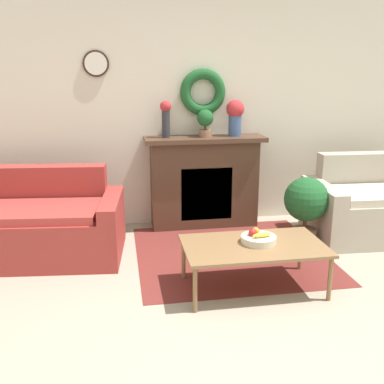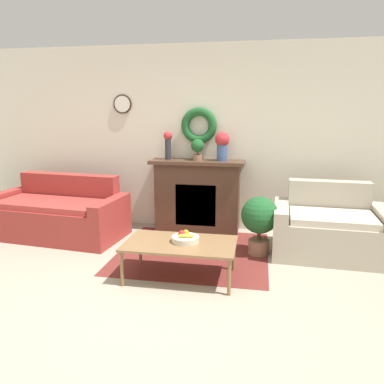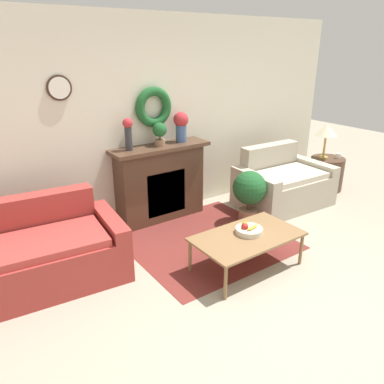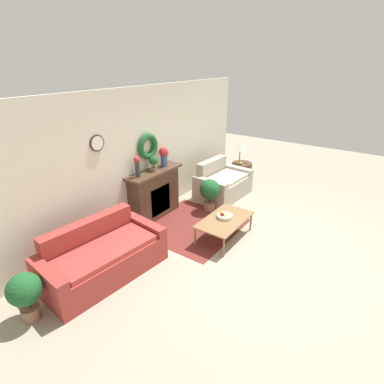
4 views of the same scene
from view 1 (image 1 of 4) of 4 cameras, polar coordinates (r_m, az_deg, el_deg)
name	(u,v)px [view 1 (image 1 of 4)]	position (r m, az deg, el deg)	size (l,w,h in m)	color
ground_plane	(262,337)	(3.32, 8.92, -17.78)	(16.00, 16.00, 0.00)	#9E937F
floor_rug	(231,254)	(4.59, 4.92, -7.79)	(1.87, 1.78, 0.01)	maroon
wall_back	(197,109)	(5.29, 0.70, 10.55)	(6.80, 0.18, 2.70)	beige
fireplace	(204,181)	(5.24, 1.55, 1.37)	(1.37, 0.41, 1.06)	#4C3323
couch_left	(24,226)	(4.73, -20.50, -4.05)	(1.97, 1.10, 0.84)	#9E332D
loveseat_right	(372,208)	(5.36, 21.93, -1.86)	(1.40, 0.98, 0.87)	#B2A893
coffee_table	(254,248)	(3.79, 7.85, -7.04)	(1.17, 0.68, 0.40)	olive
fruit_bowl	(258,238)	(3.80, 8.40, -5.84)	(0.29, 0.29, 0.12)	beige
vase_on_mantel_left	(166,116)	(5.04, -3.35, 9.61)	(0.13, 0.13, 0.41)	#2D2D33
vase_on_mantel_right	(235,115)	(5.19, 5.49, 9.71)	(0.20, 0.20, 0.41)	#3D5684
potted_plant_on_mantel	(205,121)	(5.10, 1.69, 9.03)	(0.19, 0.19, 0.30)	#8E664C
potted_plant_floor_by_loveseat	(306,204)	(4.78, 14.28, -1.44)	(0.46, 0.46, 0.74)	#8E664C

